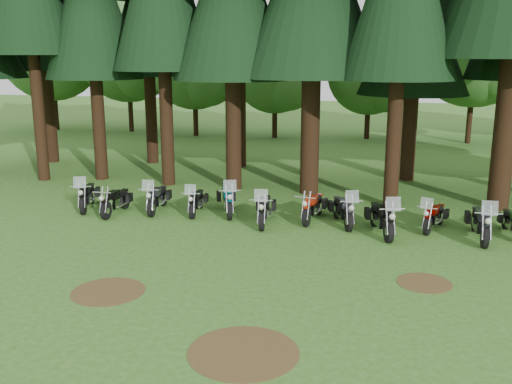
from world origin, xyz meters
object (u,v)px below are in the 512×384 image
at_px(motorcycle_4, 228,200).
at_px(motorcycle_0, 87,196).
at_px(motorcycle_1, 116,202).
at_px(motorcycle_3, 196,202).
at_px(motorcycle_8, 382,219).
at_px(motorcycle_9, 434,217).
at_px(motorcycle_7, 343,211).
at_px(motorcycle_2, 157,199).
at_px(motorcycle_6, 313,208).
at_px(motorcycle_5, 264,210).
at_px(motorcycle_10, 480,224).

bearing_deg(motorcycle_4, motorcycle_0, 165.17).
xyz_separation_m(motorcycle_1, motorcycle_3, (2.83, 0.76, -0.01)).
height_order(motorcycle_8, motorcycle_9, motorcycle_8).
relative_size(motorcycle_0, motorcycle_7, 1.01).
bearing_deg(motorcycle_7, motorcycle_2, 159.66).
xyz_separation_m(motorcycle_7, motorcycle_8, (1.32, -0.79, 0.02)).
relative_size(motorcycle_0, motorcycle_4, 0.99).
height_order(motorcycle_4, motorcycle_6, motorcycle_4).
distance_m(motorcycle_5, motorcycle_8, 3.93).
height_order(motorcycle_0, motorcycle_6, motorcycle_0).
xyz_separation_m(motorcycle_1, motorcycle_5, (5.54, 0.10, 0.04)).
bearing_deg(motorcycle_8, motorcycle_7, 131.41).
bearing_deg(motorcycle_10, motorcycle_1, 177.85).
xyz_separation_m(motorcycle_2, motorcycle_6, (5.75, 0.25, -0.01)).
height_order(motorcycle_1, motorcycle_2, motorcycle_2).
bearing_deg(motorcycle_4, motorcycle_8, -33.35).
bearing_deg(motorcycle_3, motorcycle_2, 173.63).
bearing_deg(motorcycle_2, motorcycle_10, -10.69).
relative_size(motorcycle_5, motorcycle_10, 0.96).
relative_size(motorcycle_3, motorcycle_7, 0.92).
bearing_deg(motorcycle_6, motorcycle_5, -144.70).
height_order(motorcycle_4, motorcycle_9, motorcycle_4).
height_order(motorcycle_1, motorcycle_3, motorcycle_3).
relative_size(motorcycle_0, motorcycle_1, 1.05).
bearing_deg(motorcycle_6, motorcycle_7, -7.18).
bearing_deg(motorcycle_8, motorcycle_4, 150.85).
relative_size(motorcycle_2, motorcycle_10, 0.92).
bearing_deg(motorcycle_10, motorcycle_0, 176.31).
distance_m(motorcycle_6, motorcycle_8, 2.61).
height_order(motorcycle_7, motorcycle_9, motorcycle_7).
relative_size(motorcycle_7, motorcycle_10, 0.92).
bearing_deg(motorcycle_0, motorcycle_4, -12.95).
bearing_deg(motorcycle_8, motorcycle_2, 156.66).
bearing_deg(motorcycle_0, motorcycle_7, -18.04).
bearing_deg(motorcycle_8, motorcycle_0, 159.86).
bearing_deg(motorcycle_2, motorcycle_7, -7.89).
xyz_separation_m(motorcycle_1, motorcycle_2, (1.33, 0.70, 0.02)).
bearing_deg(motorcycle_8, motorcycle_9, 12.56).
height_order(motorcycle_4, motorcycle_5, motorcycle_4).
xyz_separation_m(motorcycle_0, motorcycle_10, (13.84, -0.23, 0.02)).
height_order(motorcycle_0, motorcycle_3, motorcycle_0).
bearing_deg(motorcycle_3, motorcycle_6, -6.10).
relative_size(motorcycle_2, motorcycle_7, 1.00).
xyz_separation_m(motorcycle_8, motorcycle_9, (1.66, 0.97, -0.08)).
height_order(motorcycle_4, motorcycle_10, motorcycle_10).
distance_m(motorcycle_1, motorcycle_2, 1.50).
xyz_separation_m(motorcycle_3, motorcycle_6, (4.25, 0.19, 0.02)).
relative_size(motorcycle_3, motorcycle_5, 0.89).
bearing_deg(motorcycle_6, motorcycle_1, -165.82).
height_order(motorcycle_3, motorcycle_7, motorcycle_7).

